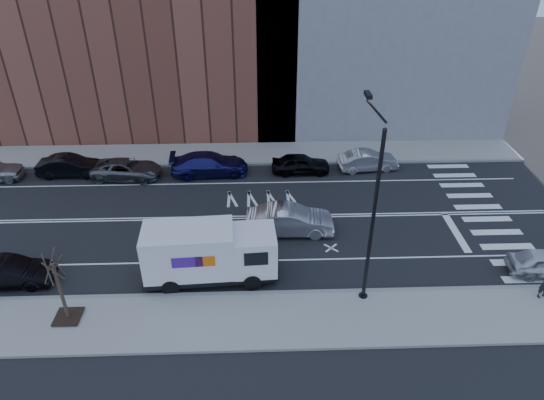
{
  "coord_description": "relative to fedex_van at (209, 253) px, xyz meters",
  "views": [
    {
      "loc": [
        1.93,
        -25.03,
        16.64
      ],
      "look_at": [
        2.76,
        -0.29,
        1.4
      ],
      "focal_mm": 32.0,
      "sensor_mm": 36.0,
      "label": 1
    }
  ],
  "objects": [
    {
      "name": "road_markings",
      "position": [
        0.6,
        5.6,
        -1.61
      ],
      "size": [
        40.0,
        8.6,
        0.01
      ],
      "primitive_type": null,
      "color": "white",
      "rests_on": "ground"
    },
    {
      "name": "crosswalk",
      "position": [
        16.6,
        5.6,
        -1.61
      ],
      "size": [
        3.0,
        14.0,
        0.01
      ],
      "primitive_type": null,
      "color": "white",
      "rests_on": "ground"
    },
    {
      "name": "far_parked_c",
      "position": [
        -6.68,
        10.97,
        -0.95
      ],
      "size": [
        4.97,
        2.57,
        1.34
      ],
      "primitive_type": "imported",
      "rotation": [
        0.0,
        0.0,
        1.5
      ],
      "color": "#565A5F",
      "rests_on": "ground"
    },
    {
      "name": "far_parked_b",
      "position": [
        -10.75,
        11.46,
        -0.88
      ],
      "size": [
        4.46,
        1.57,
        1.47
      ],
      "primitive_type": "imported",
      "rotation": [
        0.0,
        0.0,
        1.58
      ],
      "color": "black",
      "rests_on": "ground"
    },
    {
      "name": "driving_sedan",
      "position": [
        4.35,
        3.93,
        -0.78
      ],
      "size": [
        5.13,
        1.89,
        1.68
      ],
      "primitive_type": "imported",
      "rotation": [
        0.0,
        0.0,
        1.55
      ],
      "color": "#B1B1B6",
      "rests_on": "ground"
    },
    {
      "name": "fedex_van",
      "position": [
        0.0,
        0.0,
        0.0
      ],
      "size": [
        6.86,
        2.71,
        3.08
      ],
      "rotation": [
        0.0,
        0.0,
        0.06
      ],
      "color": "black",
      "rests_on": "ground"
    },
    {
      "name": "streetlight",
      "position": [
        7.6,
        -1.31,
        3.46
      ],
      "size": [
        0.44,
        4.02,
        9.34
      ],
      "color": "black",
      "rests_on": "ground"
    },
    {
      "name": "sidewalk_near",
      "position": [
        0.6,
        -3.2,
        -1.54
      ],
      "size": [
        44.0,
        3.6,
        0.15
      ],
      "primitive_type": "cube",
      "color": "gray",
      "rests_on": "ground"
    },
    {
      "name": "far_parked_d",
      "position": [
        -0.9,
        11.33,
        -0.83
      ],
      "size": [
        5.58,
        2.57,
        1.58
      ],
      "primitive_type": "imported",
      "rotation": [
        0.0,
        0.0,
        1.64
      ],
      "color": "navy",
      "rests_on": "ground"
    },
    {
      "name": "sidewalk_far",
      "position": [
        0.6,
        14.4,
        -1.54
      ],
      "size": [
        44.0,
        3.6,
        0.15
      ],
      "primitive_type": "cube",
      "color": "gray",
      "rests_on": "ground"
    },
    {
      "name": "far_parked_f",
      "position": [
        10.52,
        11.66,
        -0.91
      ],
      "size": [
        4.41,
        1.95,
        1.41
      ],
      "primitive_type": "imported",
      "rotation": [
        0.0,
        0.0,
        1.68
      ],
      "color": "#B5B5BA",
      "rests_on": "ground"
    },
    {
      "name": "far_parked_e",
      "position": [
        5.61,
        11.32,
        -0.91
      ],
      "size": [
        4.14,
        1.69,
        1.41
      ],
      "primitive_type": "imported",
      "rotation": [
        0.0,
        0.0,
        1.58
      ],
      "color": "black",
      "rests_on": "ground"
    },
    {
      "name": "street_tree",
      "position": [
        -6.4,
        -2.8,
        -0.16
      ],
      "size": [
        1.2,
        1.2,
        3.75
      ],
      "color": "black",
      "rests_on": "ground"
    },
    {
      "name": "near_parked_rear_a",
      "position": [
        -10.13,
        -0.13,
        -0.89
      ],
      "size": [
        4.44,
        1.69,
        1.44
      ],
      "primitive_type": "imported",
      "rotation": [
        0.0,
        0.0,
        1.61
      ],
      "color": "black",
      "rests_on": "ground"
    },
    {
      "name": "curb_near",
      "position": [
        0.6,
        -1.4,
        -1.53
      ],
      "size": [
        44.0,
        0.25,
        0.17
      ],
      "primitive_type": "cube",
      "color": "gray",
      "rests_on": "ground"
    },
    {
      "name": "ground",
      "position": [
        0.6,
        5.6,
        -1.62
      ],
      "size": [
        120.0,
        120.0,
        0.0
      ],
      "primitive_type": "plane",
      "color": "black",
      "rests_on": "ground"
    },
    {
      "name": "curb_far",
      "position": [
        0.6,
        12.6,
        -1.53
      ],
      "size": [
        44.0,
        0.25,
        0.17
      ],
      "primitive_type": "cube",
      "color": "gray",
      "rests_on": "ground"
    }
  ]
}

